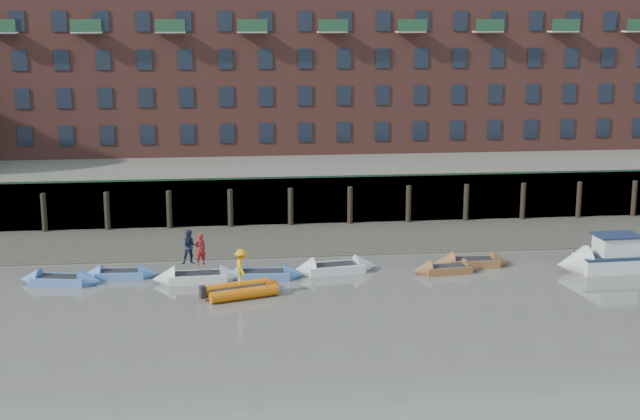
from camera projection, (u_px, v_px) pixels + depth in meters
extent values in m
plane|color=#645F57|center=(286.00, 343.00, 38.23)|extent=(220.00, 220.00, 0.00)
cube|color=#3D382F|center=(264.00, 241.00, 55.70)|extent=(110.00, 8.00, 0.50)
cube|color=#4C4336|center=(267.00, 255.00, 52.40)|extent=(110.00, 1.60, 0.10)
cube|color=#2D2A26|center=(260.00, 202.00, 59.63)|extent=(110.00, 0.80, 3.20)
cylinder|color=black|center=(44.00, 213.00, 57.51)|extent=(0.36, 0.36, 2.60)
cylinder|color=black|center=(107.00, 212.00, 57.95)|extent=(0.36, 0.36, 2.60)
cylinder|color=black|center=(169.00, 210.00, 58.40)|extent=(0.36, 0.36, 2.60)
cylinder|color=black|center=(230.00, 209.00, 58.84)|extent=(0.36, 0.36, 2.60)
cylinder|color=black|center=(291.00, 207.00, 59.29)|extent=(0.36, 0.36, 2.60)
cylinder|color=black|center=(350.00, 206.00, 59.73)|extent=(0.36, 0.36, 2.60)
cylinder|color=black|center=(408.00, 204.00, 60.18)|extent=(0.36, 0.36, 2.60)
cylinder|color=black|center=(466.00, 203.00, 60.62)|extent=(0.36, 0.36, 2.60)
cylinder|color=black|center=(523.00, 202.00, 61.07)|extent=(0.36, 0.36, 2.60)
cylinder|color=black|center=(579.00, 200.00, 61.51)|extent=(0.36, 0.36, 2.60)
cylinder|color=black|center=(634.00, 199.00, 61.96)|extent=(0.36, 0.36, 2.60)
cube|color=#264C2D|center=(260.00, 178.00, 58.99)|extent=(110.00, 0.06, 0.10)
cube|color=#5E594D|center=(252.00, 168.00, 72.83)|extent=(110.00, 28.00, 3.20)
cube|color=brown|center=(250.00, 74.00, 72.19)|extent=(80.00, 10.00, 12.00)
cube|color=black|center=(25.00, 136.00, 66.32)|extent=(1.10, 0.12, 1.50)
cube|color=black|center=(66.00, 136.00, 66.65)|extent=(1.10, 0.12, 1.50)
cube|color=black|center=(107.00, 135.00, 66.98)|extent=(1.10, 0.12, 1.50)
cube|color=black|center=(148.00, 135.00, 67.32)|extent=(1.10, 0.12, 1.50)
cube|color=black|center=(188.00, 134.00, 67.65)|extent=(1.10, 0.12, 1.50)
cube|color=black|center=(227.00, 133.00, 67.99)|extent=(1.10, 0.12, 1.50)
cube|color=black|center=(266.00, 133.00, 68.32)|extent=(1.10, 0.12, 1.50)
cube|color=black|center=(305.00, 132.00, 68.65)|extent=(1.10, 0.12, 1.50)
cube|color=black|center=(344.00, 132.00, 68.99)|extent=(1.10, 0.12, 1.50)
cube|color=black|center=(382.00, 131.00, 69.32)|extent=(1.10, 0.12, 1.50)
cube|color=black|center=(420.00, 131.00, 69.66)|extent=(1.10, 0.12, 1.50)
cube|color=black|center=(457.00, 130.00, 69.99)|extent=(1.10, 0.12, 1.50)
cube|color=black|center=(494.00, 130.00, 70.32)|extent=(1.10, 0.12, 1.50)
cube|color=black|center=(531.00, 129.00, 70.66)|extent=(1.10, 0.12, 1.50)
cube|color=black|center=(567.00, 128.00, 70.99)|extent=(1.10, 0.12, 1.50)
cube|color=black|center=(603.00, 128.00, 71.33)|extent=(1.10, 0.12, 1.50)
cube|color=black|center=(639.00, 127.00, 71.66)|extent=(1.10, 0.12, 1.50)
cube|color=black|center=(22.00, 99.00, 65.72)|extent=(1.10, 0.12, 1.50)
cube|color=black|center=(64.00, 98.00, 66.06)|extent=(1.10, 0.12, 1.50)
cube|color=black|center=(105.00, 98.00, 66.39)|extent=(1.10, 0.12, 1.50)
cube|color=black|center=(146.00, 97.00, 66.72)|extent=(1.10, 0.12, 1.50)
cube|color=black|center=(186.00, 97.00, 67.06)|extent=(1.10, 0.12, 1.50)
cube|color=black|center=(226.00, 97.00, 67.39)|extent=(1.10, 0.12, 1.50)
cube|color=black|center=(266.00, 96.00, 67.73)|extent=(1.10, 0.12, 1.50)
cube|color=black|center=(305.00, 96.00, 68.06)|extent=(1.10, 0.12, 1.50)
cube|color=black|center=(344.00, 95.00, 68.39)|extent=(1.10, 0.12, 1.50)
cube|color=black|center=(382.00, 95.00, 68.73)|extent=(1.10, 0.12, 1.50)
cube|color=black|center=(420.00, 95.00, 69.06)|extent=(1.10, 0.12, 1.50)
cube|color=black|center=(458.00, 94.00, 69.40)|extent=(1.10, 0.12, 1.50)
cube|color=black|center=(495.00, 94.00, 69.73)|extent=(1.10, 0.12, 1.50)
cube|color=black|center=(532.00, 94.00, 70.06)|extent=(1.10, 0.12, 1.50)
cube|color=black|center=(569.00, 93.00, 70.40)|extent=(1.10, 0.12, 1.50)
cube|color=black|center=(605.00, 93.00, 70.73)|extent=(1.10, 0.12, 1.50)
cube|color=black|center=(20.00, 60.00, 65.13)|extent=(1.10, 0.12, 1.50)
cube|color=black|center=(62.00, 60.00, 65.46)|extent=(1.10, 0.12, 1.50)
cube|color=black|center=(103.00, 60.00, 65.79)|extent=(1.10, 0.12, 1.50)
cube|color=black|center=(144.00, 60.00, 66.13)|extent=(1.10, 0.12, 1.50)
cube|color=black|center=(185.00, 59.00, 66.46)|extent=(1.10, 0.12, 1.50)
cube|color=black|center=(226.00, 59.00, 66.80)|extent=(1.10, 0.12, 1.50)
cube|color=black|center=(265.00, 59.00, 67.13)|extent=(1.10, 0.12, 1.50)
cube|color=black|center=(305.00, 59.00, 67.46)|extent=(1.10, 0.12, 1.50)
cube|color=black|center=(344.00, 59.00, 67.80)|extent=(1.10, 0.12, 1.50)
cube|color=black|center=(383.00, 58.00, 68.13)|extent=(1.10, 0.12, 1.50)
cube|color=black|center=(421.00, 58.00, 68.47)|extent=(1.10, 0.12, 1.50)
cube|color=black|center=(459.00, 58.00, 68.80)|extent=(1.10, 0.12, 1.50)
cube|color=black|center=(497.00, 58.00, 69.13)|extent=(1.10, 0.12, 1.50)
cube|color=black|center=(534.00, 58.00, 69.47)|extent=(1.10, 0.12, 1.50)
cube|color=black|center=(571.00, 57.00, 69.80)|extent=(1.10, 0.12, 1.50)
cube|color=black|center=(608.00, 57.00, 70.14)|extent=(1.10, 0.12, 1.50)
cube|color=black|center=(17.00, 21.00, 64.53)|extent=(1.10, 0.12, 1.50)
cube|color=black|center=(59.00, 21.00, 64.86)|extent=(1.10, 0.12, 1.50)
cube|color=black|center=(101.00, 21.00, 65.20)|extent=(1.10, 0.12, 1.50)
cube|color=black|center=(143.00, 21.00, 65.53)|extent=(1.10, 0.12, 1.50)
cube|color=black|center=(184.00, 21.00, 65.87)|extent=(1.10, 0.12, 1.50)
cube|color=black|center=(225.00, 21.00, 66.20)|extent=(1.10, 0.12, 1.50)
cube|color=black|center=(265.00, 21.00, 66.53)|extent=(1.10, 0.12, 1.50)
cube|color=black|center=(305.00, 21.00, 66.87)|extent=(1.10, 0.12, 1.50)
cube|color=black|center=(344.00, 21.00, 67.20)|extent=(1.10, 0.12, 1.50)
cube|color=black|center=(383.00, 21.00, 67.54)|extent=(1.10, 0.12, 1.50)
cube|color=black|center=(422.00, 21.00, 67.87)|extent=(1.10, 0.12, 1.50)
cube|color=black|center=(461.00, 21.00, 68.20)|extent=(1.10, 0.12, 1.50)
cube|color=black|center=(499.00, 21.00, 68.54)|extent=(1.10, 0.12, 1.50)
cube|color=black|center=(536.00, 21.00, 68.87)|extent=(1.10, 0.12, 1.50)
cube|color=black|center=(573.00, 21.00, 69.21)|extent=(1.10, 0.12, 1.50)
cube|color=black|center=(610.00, 21.00, 69.54)|extent=(1.10, 0.12, 1.50)
cube|color=#4D78BD|center=(60.00, 280.00, 46.61)|extent=(3.00, 1.79, 0.44)
cone|color=#4D78BD|center=(90.00, 281.00, 46.48)|extent=(1.32, 1.46, 1.26)
cone|color=#4D78BD|center=(30.00, 279.00, 46.75)|extent=(1.32, 1.46, 1.26)
cube|color=black|center=(60.00, 277.00, 46.57)|extent=(2.48, 1.39, 0.06)
cube|color=#4D78BD|center=(120.00, 274.00, 47.77)|extent=(2.62, 1.27, 0.40)
cone|color=#4D78BD|center=(149.00, 274.00, 47.87)|extent=(1.05, 1.20, 1.16)
cone|color=#4D78BD|center=(92.00, 275.00, 47.67)|extent=(1.05, 1.20, 1.16)
cube|color=black|center=(120.00, 271.00, 47.73)|extent=(2.18, 0.96, 0.06)
cube|color=silver|center=(198.00, 277.00, 47.04)|extent=(3.10, 1.50, 0.48)
cone|color=silver|center=(231.00, 276.00, 47.31)|extent=(1.24, 1.42, 1.37)
cone|color=silver|center=(164.00, 279.00, 46.77)|extent=(1.24, 1.42, 1.37)
cube|color=black|center=(198.00, 273.00, 46.99)|extent=(2.58, 1.14, 0.06)
cube|color=#4D78BD|center=(263.00, 275.00, 47.60)|extent=(2.86, 1.42, 0.44)
cone|color=#4D78BD|center=(294.00, 274.00, 47.69)|extent=(1.15, 1.32, 1.26)
cone|color=#4D78BD|center=(233.00, 275.00, 47.51)|extent=(1.15, 1.32, 1.26)
cube|color=black|center=(263.00, 271.00, 47.55)|extent=(2.37, 1.08, 0.06)
cube|color=silver|center=(335.00, 268.00, 48.74)|extent=(3.27, 1.86, 0.48)
cone|color=silver|center=(366.00, 266.00, 49.20)|extent=(1.40, 1.56, 1.39)
cone|color=silver|center=(303.00, 271.00, 48.27)|extent=(1.40, 1.56, 1.39)
cube|color=black|center=(335.00, 264.00, 48.69)|extent=(2.70, 1.43, 0.06)
cube|color=brown|center=(447.00, 269.00, 48.71)|extent=(2.64, 1.40, 0.40)
cone|color=brown|center=(473.00, 268.00, 49.02)|extent=(1.10, 1.24, 1.15)
cone|color=brown|center=(421.00, 271.00, 48.39)|extent=(1.10, 1.24, 1.15)
cube|color=black|center=(447.00, 266.00, 48.67)|extent=(2.19, 1.07, 0.06)
cube|color=brown|center=(472.00, 262.00, 49.98)|extent=(2.88, 1.36, 0.44)
cone|color=brown|center=(501.00, 262.00, 50.12)|extent=(1.14, 1.31, 1.28)
cone|color=brown|center=(443.00, 263.00, 49.84)|extent=(1.14, 1.31, 1.28)
cube|color=black|center=(473.00, 259.00, 49.94)|extent=(2.40, 1.03, 0.06)
cylinder|color=#D15F08|center=(236.00, 287.00, 45.20)|extent=(3.51, 1.64, 0.58)
cylinder|color=#D15F08|center=(244.00, 294.00, 44.11)|extent=(3.51, 1.64, 0.58)
sphere|color=#D15F08|center=(273.00, 286.00, 45.37)|extent=(0.66, 0.66, 0.66)
cube|color=black|center=(240.00, 290.00, 44.66)|extent=(3.08, 1.86, 0.20)
cube|color=silver|center=(622.00, 262.00, 49.22)|extent=(5.12, 2.28, 0.92)
cone|color=silver|center=(572.00, 264.00, 48.76)|extent=(1.81, 2.12, 2.05)
cube|color=#19233F|center=(623.00, 255.00, 49.13)|extent=(5.12, 2.32, 0.12)
cube|color=silver|center=(616.00, 245.00, 48.95)|extent=(2.22, 1.63, 1.02)
cube|color=#19233F|center=(617.00, 235.00, 48.83)|extent=(2.53, 1.85, 0.10)
imported|color=maroon|center=(200.00, 249.00, 46.74)|extent=(0.73, 0.61, 1.70)
imported|color=#19233F|center=(190.00, 247.00, 46.90)|extent=(1.00, 0.84, 1.85)
imported|color=orange|center=(241.00, 267.00, 44.31)|extent=(0.83, 1.26, 1.82)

